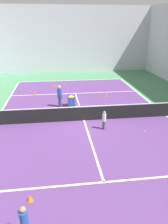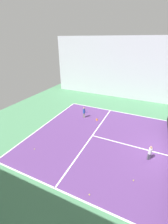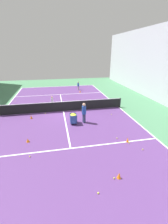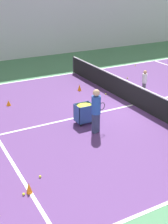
% 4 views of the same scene
% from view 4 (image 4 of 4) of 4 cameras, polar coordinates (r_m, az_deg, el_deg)
% --- Properties ---
extents(ground_plane, '(35.08, 35.08, 0.00)m').
position_cam_4_polar(ground_plane, '(13.64, 8.90, 1.27)').
color(ground_plane, '#477F56').
extents(court_playing_area, '(11.10, 21.50, 0.00)m').
position_cam_4_polar(court_playing_area, '(13.64, 8.90, 1.28)').
color(court_playing_area, '#563370').
rests_on(court_playing_area, ground).
extents(line_sideline_right, '(0.10, 21.50, 0.00)m').
position_cam_4_polar(line_sideline_right, '(18.08, -1.75, 7.16)').
color(line_sideline_right, white).
rests_on(line_sideline_right, ground).
extents(line_centre_service, '(0.10, 11.83, 0.00)m').
position_cam_4_polar(line_centre_service, '(13.63, 8.91, 1.29)').
color(line_centre_service, white).
rests_on(line_centre_service, ground).
extents(tennis_net, '(11.40, 0.10, 0.96)m').
position_cam_4_polar(tennis_net, '(13.46, 9.04, 3.23)').
color(tennis_net, '#2D2D33').
rests_on(tennis_net, ground).
extents(coach_at_net, '(0.39, 0.66, 1.62)m').
position_cam_4_polar(coach_at_net, '(10.77, 2.24, 0.70)').
color(coach_at_net, '#2D3351').
rests_on(coach_at_net, ground).
extents(child_midcourt, '(0.30, 0.30, 1.11)m').
position_cam_4_polar(child_midcourt, '(14.95, 11.00, 5.74)').
color(child_midcourt, '#4C4C56').
rests_on(child_midcourt, ground).
extents(ball_cart, '(0.49, 0.64, 0.79)m').
position_cam_4_polar(ball_cart, '(11.58, 0.00, 0.43)').
color(ball_cart, '#2D478C').
rests_on(ball_cart, ground).
extents(training_cone_1, '(0.16, 0.16, 0.31)m').
position_cam_4_polar(training_cone_1, '(8.30, -10.02, -13.48)').
color(training_cone_1, orange).
rests_on(training_cone_1, ground).
extents(training_cone_2, '(0.19, 0.19, 0.30)m').
position_cam_4_polar(training_cone_2, '(15.16, -0.84, 4.49)').
color(training_cone_2, orange).
rests_on(training_cone_2, ground).
extents(training_cone_4, '(0.21, 0.21, 0.24)m').
position_cam_4_polar(training_cone_4, '(13.77, -13.64, 1.64)').
color(training_cone_4, orange).
rests_on(training_cone_4, ground).
extents(tennis_ball_1, '(0.07, 0.07, 0.07)m').
position_cam_4_polar(tennis_ball_1, '(8.86, -8.03, -11.59)').
color(tennis_ball_1, yellow).
rests_on(tennis_ball_1, ground).
extents(tennis_ball_4, '(0.07, 0.07, 0.07)m').
position_cam_4_polar(tennis_ball_4, '(19.81, 9.37, 8.41)').
color(tennis_ball_4, yellow).
rests_on(tennis_ball_4, ground).
extents(tennis_ball_9, '(0.07, 0.07, 0.07)m').
position_cam_4_polar(tennis_ball_9, '(8.31, -10.98, -14.52)').
color(tennis_ball_9, yellow).
rests_on(tennis_ball_9, ground).
extents(tennis_ball_10, '(0.07, 0.07, 0.07)m').
position_cam_4_polar(tennis_ball_10, '(17.19, 7.92, 6.18)').
color(tennis_ball_10, yellow).
rests_on(tennis_ball_10, ground).
extents(tennis_ball_13, '(0.07, 0.07, 0.07)m').
position_cam_4_polar(tennis_ball_13, '(14.68, 3.99, 3.30)').
color(tennis_ball_13, yellow).
rests_on(tennis_ball_13, ground).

